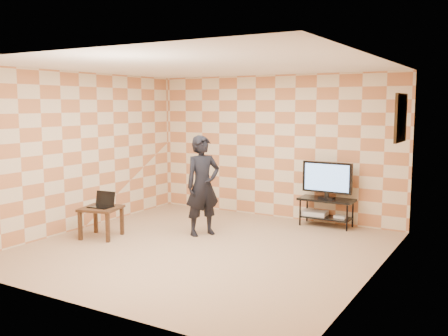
{
  "coord_description": "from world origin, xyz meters",
  "views": [
    {
      "loc": [
        3.95,
        -6.14,
        2.14
      ],
      "look_at": [
        0.0,
        0.6,
        1.15
      ],
      "focal_mm": 40.0,
      "sensor_mm": 36.0,
      "label": 1
    }
  ],
  "objects_px": {
    "side_table": "(101,212)",
    "tv_stand": "(326,206)",
    "person": "(203,186)",
    "tv": "(327,178)"
  },
  "relations": [
    {
      "from": "side_table",
      "to": "tv_stand",
      "type": "bearing_deg",
      "value": 41.43
    },
    {
      "from": "side_table",
      "to": "person",
      "type": "distance_m",
      "value": 1.7
    },
    {
      "from": "person",
      "to": "tv",
      "type": "bearing_deg",
      "value": -13.86
    },
    {
      "from": "tv",
      "to": "person",
      "type": "relative_size",
      "value": 0.54
    },
    {
      "from": "tv_stand",
      "to": "tv",
      "type": "xyz_separation_m",
      "value": [
        0.0,
        -0.0,
        0.49
      ]
    },
    {
      "from": "side_table",
      "to": "person",
      "type": "relative_size",
      "value": 0.43
    },
    {
      "from": "side_table",
      "to": "tv",
      "type": "bearing_deg",
      "value": 41.39
    },
    {
      "from": "tv",
      "to": "tv_stand",
      "type": "bearing_deg",
      "value": 91.08
    },
    {
      "from": "tv",
      "to": "side_table",
      "type": "height_order",
      "value": "tv"
    },
    {
      "from": "side_table",
      "to": "person",
      "type": "height_order",
      "value": "person"
    }
  ]
}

